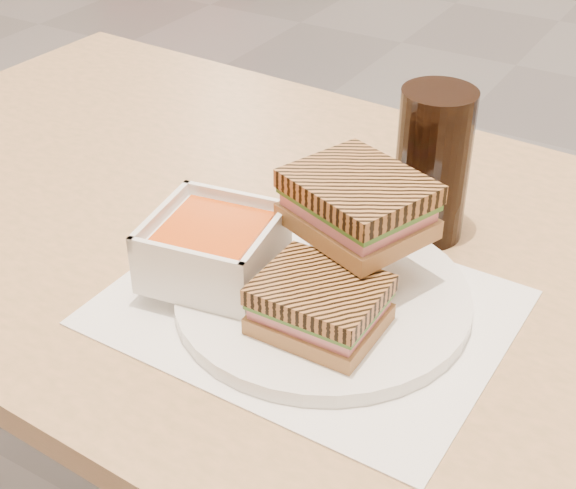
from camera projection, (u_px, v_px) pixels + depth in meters
The scene contains 7 objects.
main_table at pixel (270, 307), 0.97m from camera, with size 1.23×0.76×0.75m.
tray_liner at pixel (307, 308), 0.78m from camera, with size 0.37×0.29×0.00m.
plate at pixel (323, 297), 0.78m from camera, with size 0.28×0.28×0.02m.
soup_bowl at pixel (214, 250), 0.79m from camera, with size 0.13×0.13×0.06m.
panini_lower at pixel (320, 305), 0.72m from camera, with size 0.11×0.09×0.05m.
panini_upper at pixel (358, 204), 0.76m from camera, with size 0.15×0.14×0.06m.
cola_glass at pixel (432, 165), 0.85m from camera, with size 0.08×0.08×0.16m.
Camera 1 is at (0.33, -2.53, 1.24)m, focal length 51.33 mm.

